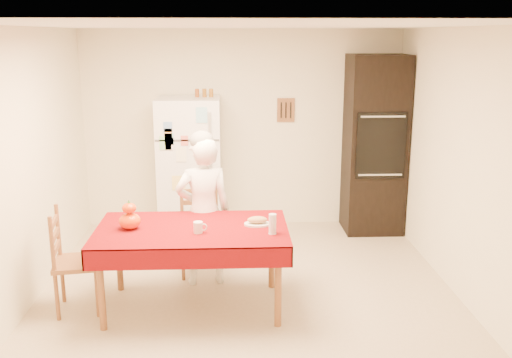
{
  "coord_description": "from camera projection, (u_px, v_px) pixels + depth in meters",
  "views": [
    {
      "loc": [
        -0.14,
        -4.94,
        2.43
      ],
      "look_at": [
        0.08,
        0.2,
        1.12
      ],
      "focal_mm": 40.0,
      "sensor_mm": 36.0,
      "label": 1
    }
  ],
  "objects": [
    {
      "name": "pumpkin_lower",
      "position": [
        130.0,
        221.0,
        5.02
      ],
      "size": [
        0.19,
        0.19,
        0.14
      ],
      "primitive_type": "ellipsoid",
      "color": "#DD3805",
      "rests_on": "dining_table"
    },
    {
      "name": "seated_woman",
      "position": [
        204.0,
        212.0,
        5.57
      ],
      "size": [
        0.6,
        0.45,
        1.49
      ],
      "primitive_type": "imported",
      "rotation": [
        0.0,
        0.0,
        3.32
      ],
      "color": "white",
      "rests_on": "floor"
    },
    {
      "name": "bread_plate",
      "position": [
        257.0,
        224.0,
        5.13
      ],
      "size": [
        0.24,
        0.24,
        0.02
      ],
      "primitive_type": "cylinder",
      "color": "silver",
      "rests_on": "dining_table"
    },
    {
      "name": "room_shell",
      "position": [
        247.0,
        129.0,
        4.99
      ],
      "size": [
        4.02,
        4.52,
        2.51
      ],
      "color": "white",
      "rests_on": "ground"
    },
    {
      "name": "spice_jar_right",
      "position": [
        211.0,
        93.0,
        6.81
      ],
      "size": [
        0.05,
        0.05,
        0.1
      ],
      "primitive_type": "cylinder",
      "color": "#925A1A",
      "rests_on": "refrigerator"
    },
    {
      "name": "spice_jar_mid",
      "position": [
        204.0,
        93.0,
        6.81
      ],
      "size": [
        0.05,
        0.05,
        0.1
      ],
      "primitive_type": "cylinder",
      "color": "brown",
      "rests_on": "refrigerator"
    },
    {
      "name": "spice_jar_left",
      "position": [
        197.0,
        93.0,
        6.8
      ],
      "size": [
        0.05,
        0.05,
        0.1
      ],
      "primitive_type": "cylinder",
      "color": "brown",
      "rests_on": "refrigerator"
    },
    {
      "name": "floor",
      "position": [
        248.0,
        299.0,
        5.39
      ],
      "size": [
        4.5,
        4.5,
        0.0
      ],
      "primitive_type": "plane",
      "color": "tan",
      "rests_on": "ground"
    },
    {
      "name": "coffee_mug",
      "position": [
        198.0,
        227.0,
        4.92
      ],
      "size": [
        0.08,
        0.08,
        0.1
      ],
      "primitive_type": "cylinder",
      "color": "silver",
      "rests_on": "dining_table"
    },
    {
      "name": "bread_loaf",
      "position": [
        257.0,
        220.0,
        5.12
      ],
      "size": [
        0.18,
        0.1,
        0.06
      ],
      "primitive_type": "ellipsoid",
      "color": "tan",
      "rests_on": "bread_plate"
    },
    {
      "name": "chair_left",
      "position": [
        70.0,
        257.0,
        5.06
      ],
      "size": [
        0.46,
        0.47,
        0.95
      ],
      "rotation": [
        0.0,
        0.0,
        1.72
      ],
      "color": "brown",
      "rests_on": "floor"
    },
    {
      "name": "dining_table",
      "position": [
        192.0,
        235.0,
        5.07
      ],
      "size": [
        1.7,
        1.0,
        0.76
      ],
      "color": "brown",
      "rests_on": "floor"
    },
    {
      "name": "chair_far",
      "position": [
        200.0,
        225.0,
        5.93
      ],
      "size": [
        0.45,
        0.43,
        0.95
      ],
      "rotation": [
        0.0,
        0.0,
        0.08
      ],
      "color": "brown",
      "rests_on": "floor"
    },
    {
      "name": "refrigerator",
      "position": [
        190.0,
        167.0,
        6.97
      ],
      "size": [
        0.75,
        0.74,
        1.7
      ],
      "color": "white",
      "rests_on": "floor"
    },
    {
      "name": "wine_glass",
      "position": [
        273.0,
        224.0,
        4.89
      ],
      "size": [
        0.07,
        0.07,
        0.18
      ],
      "primitive_type": "cylinder",
      "color": "silver",
      "rests_on": "dining_table"
    },
    {
      "name": "oven_cabinet",
      "position": [
        375.0,
        145.0,
        7.05
      ],
      "size": [
        0.7,
        0.62,
        2.2
      ],
      "color": "black",
      "rests_on": "floor"
    },
    {
      "name": "pumpkin_upper",
      "position": [
        129.0,
        208.0,
        4.99
      ],
      "size": [
        0.12,
        0.12,
        0.09
      ],
      "primitive_type": "ellipsoid",
      "color": "#D34F04",
      "rests_on": "pumpkin_lower"
    }
  ]
}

